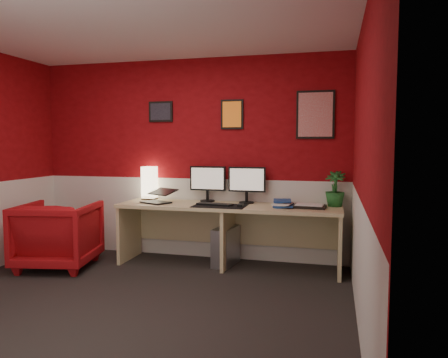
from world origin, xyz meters
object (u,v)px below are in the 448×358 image
at_px(monitor_left, 207,178).
at_px(potted_plant, 335,189).
at_px(desk, 228,236).
at_px(zen_tray, 310,207).
at_px(laptop, 156,194).
at_px(armchair, 58,235).
at_px(pc_tower, 226,246).
at_px(monitor_right, 247,179).
at_px(shoji_lamp, 149,184).

relative_size(monitor_left, potted_plant, 1.44).
relative_size(desk, zen_tray, 7.43).
xyz_separation_m(laptop, potted_plant, (2.08, 0.27, 0.09)).
distance_m(desk, armchair, 1.98).
relative_size(laptop, potted_plant, 0.82).
height_order(pc_tower, armchair, armchair).
height_order(desk, monitor_right, monitor_right).
relative_size(laptop, pc_tower, 0.73).
bearing_deg(monitor_right, zen_tray, -14.61).
distance_m(laptop, monitor_left, 0.66).
bearing_deg(monitor_right, potted_plant, -0.37).
distance_m(potted_plant, pc_tower, 1.44).
bearing_deg(monitor_right, shoji_lamp, 178.75).
bearing_deg(laptop, pc_tower, 34.67).
bearing_deg(zen_tray, pc_tower, 176.93).
distance_m(shoji_lamp, monitor_right, 1.28).
bearing_deg(armchair, monitor_right, -171.64).
distance_m(monitor_right, zen_tray, 0.83).
bearing_deg(laptop, desk, 30.56).
bearing_deg(potted_plant, monitor_left, 178.72).
bearing_deg(shoji_lamp, laptop, -54.28).
height_order(monitor_left, potted_plant, monitor_left).
relative_size(shoji_lamp, armchair, 0.47).
height_order(monitor_right, armchair, monitor_right).
bearing_deg(pc_tower, armchair, -154.30).
relative_size(desk, armchair, 3.08).
bearing_deg(zen_tray, desk, -179.68).
relative_size(laptop, zen_tray, 0.94).
bearing_deg(monitor_left, shoji_lamp, 179.96).
xyz_separation_m(desk, pc_tower, (-0.04, 0.06, -0.14)).
xyz_separation_m(zen_tray, potted_plant, (0.27, 0.19, 0.19)).
bearing_deg(monitor_right, desk, -131.78).
bearing_deg(laptop, monitor_right, 40.42).
height_order(desk, armchair, armchair).
distance_m(laptop, potted_plant, 2.10).
bearing_deg(potted_plant, desk, -170.80).
xyz_separation_m(shoji_lamp, armchair, (-0.82, -0.76, -0.55)).
relative_size(potted_plant, pc_tower, 0.90).
relative_size(shoji_lamp, pc_tower, 0.89).
xyz_separation_m(laptop, armchair, (-1.03, -0.46, -0.46)).
height_order(laptop, monitor_right, monitor_right).
relative_size(monitor_left, armchair, 0.69).
relative_size(pc_tower, armchair, 0.53).
relative_size(monitor_left, pc_tower, 1.29).
distance_m(monitor_right, armchair, 2.30).
xyz_separation_m(shoji_lamp, monitor_right, (1.27, -0.03, 0.09)).
distance_m(monitor_left, pc_tower, 0.86).
relative_size(monitor_left, monitor_right, 1.00).
relative_size(desk, laptop, 7.88).
bearing_deg(shoji_lamp, pc_tower, -9.30).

